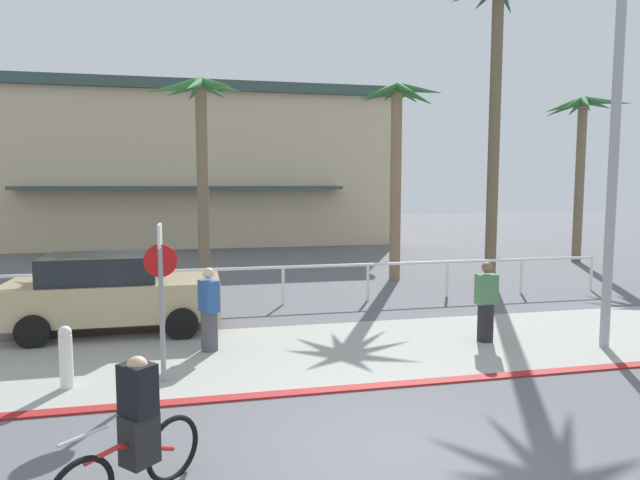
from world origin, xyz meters
TOP-DOWN VIEW (x-y plane):
  - ground_plane at (0.00, 10.00)m, footprint 80.00×80.00m
  - sidewalk_strip at (0.00, 4.20)m, footprint 44.00×4.00m
  - curb_paint at (0.00, 2.20)m, footprint 44.00×0.24m
  - building_backdrop at (-2.69, 27.89)m, footprint 22.32×13.20m
  - rail_fence at (0.00, 8.50)m, footprint 18.77×0.08m
  - stop_sign_bike_lane at (-2.77, 3.13)m, footprint 0.52×0.56m
  - bollard_1 at (-4.23, 3.18)m, footprint 0.20×0.20m
  - streetlight_curb at (5.52, 3.03)m, footprint 0.24×2.54m
  - palm_tree_3 at (-2.01, 12.30)m, footprint 3.21×3.67m
  - palm_tree_4 at (4.24, 11.53)m, footprint 2.71×2.92m
  - palm_tree_5 at (7.15, 10.55)m, footprint 2.71×3.29m
  - palm_tree_6 at (12.96, 13.94)m, footprint 2.93×2.99m
  - car_tan_1 at (-4.00, 6.55)m, footprint 4.40×2.02m
  - cyclist_red_0 at (-2.86, -0.26)m, footprint 1.36×1.30m
  - pedestrian_0 at (-2.01, 4.69)m, footprint 0.43×0.47m
  - pedestrian_1 at (3.45, 4.14)m, footprint 0.40×0.32m

SIDE VIEW (x-z plane):
  - ground_plane at x=0.00m, z-range 0.00..0.00m
  - sidewalk_strip at x=0.00m, z-range 0.00..0.02m
  - curb_paint at x=0.00m, z-range 0.00..0.03m
  - bollard_1 at x=-4.23m, z-range 0.02..1.02m
  - cyclist_red_0 at x=-2.86m, z-range -0.06..1.44m
  - pedestrian_0 at x=-2.01m, z-range -0.07..1.55m
  - pedestrian_1 at x=3.45m, z-range -0.07..1.56m
  - rail_fence at x=0.00m, z-range 0.32..1.36m
  - car_tan_1 at x=-4.00m, z-range 0.03..1.72m
  - stop_sign_bike_lane at x=-2.77m, z-range 0.40..2.96m
  - building_backdrop at x=-2.69m, z-range 0.02..8.17m
  - streetlight_curb at x=5.52m, z-range 0.53..8.03m
  - palm_tree_3 at x=-2.01m, z-range 1.65..8.16m
  - palm_tree_4 at x=4.24m, z-range 1.70..8.16m
  - palm_tree_6 at x=12.96m, z-range 1.82..8.50m
  - palm_tree_5 at x=7.15m, z-range 2.18..11.74m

